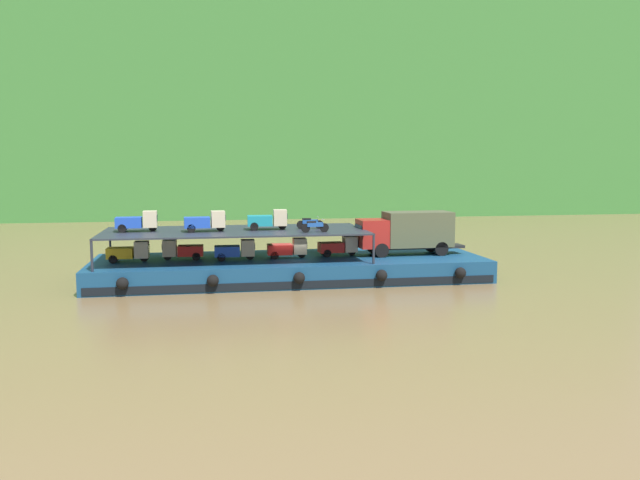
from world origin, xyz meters
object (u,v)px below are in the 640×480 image
at_px(mini_truck_lower_mid, 235,250).
at_px(mini_truck_lower_fore, 288,248).
at_px(motorcycle_upper_port, 315,226).
at_px(mini_truck_upper_mid, 205,221).
at_px(cargo_barge, 290,268).
at_px(covered_lorry, 407,231).
at_px(mini_truck_lower_bow, 339,246).
at_px(mini_truck_lower_stern, 129,252).
at_px(mini_truck_upper_stern, 137,221).
at_px(mini_truck_lower_aft, 182,250).
at_px(mini_truck_upper_fore, 268,220).
at_px(motorcycle_upper_centre, 310,223).

bearing_deg(mini_truck_lower_mid, mini_truck_lower_fore, 4.14).
bearing_deg(motorcycle_upper_port, mini_truck_upper_mid, 165.67).
bearing_deg(mini_truck_lower_fore, cargo_barge, 38.83).
bearing_deg(covered_lorry, mini_truck_lower_bow, 177.09).
xyz_separation_m(mini_truck_lower_stern, mini_truck_upper_stern, (0.57, 0.41, 2.00)).
bearing_deg(mini_truck_lower_aft, covered_lorry, -0.93).
bearing_deg(mini_truck_lower_mid, mini_truck_lower_stern, 177.24).
bearing_deg(mini_truck_upper_stern, mini_truck_lower_fore, -2.74).
bearing_deg(mini_truck_lower_bow, mini_truck_lower_aft, 179.98).
distance_m(cargo_barge, mini_truck_upper_stern, 10.88).
distance_m(cargo_barge, covered_lorry, 8.88).
relative_size(mini_truck_lower_stern, mini_truck_upper_fore, 0.99).
xyz_separation_m(covered_lorry, mini_truck_lower_mid, (-12.36, -0.47, -1.00)).
relative_size(mini_truck_lower_aft, mini_truck_lower_bow, 0.99).
bearing_deg(motorcycle_upper_centre, mini_truck_lower_bow, 7.35).
bearing_deg(mini_truck_upper_mid, mini_truck_upper_fore, 6.73).
height_order(mini_truck_lower_aft, mini_truck_upper_stern, mini_truck_upper_stern).
bearing_deg(motorcycle_upper_centre, mini_truck_lower_stern, -179.47).
bearing_deg(mini_truck_lower_aft, motorcycle_upper_port, -16.46).
bearing_deg(mini_truck_upper_fore, motorcycle_upper_port, -38.89).
bearing_deg(mini_truck_lower_fore, motorcycle_upper_centre, 6.80).
bearing_deg(mini_truck_lower_bow, mini_truck_upper_stern, 179.91).
distance_m(mini_truck_lower_aft, mini_truck_lower_mid, 3.66).
height_order(covered_lorry, mini_truck_upper_mid, mini_truck_upper_mid).
distance_m(mini_truck_lower_aft, mini_truck_lower_fore, 7.23).
distance_m(mini_truck_lower_mid, motorcycle_upper_centre, 5.53).
bearing_deg(mini_truck_lower_stern, mini_truck_lower_fore, -0.42).
height_order(covered_lorry, mini_truck_lower_mid, covered_lorry).
bearing_deg(cargo_barge, mini_truck_lower_stern, -179.60).
xyz_separation_m(mini_truck_lower_stern, motorcycle_upper_port, (12.25, -2.20, 1.74)).
xyz_separation_m(cargo_barge, covered_lorry, (8.54, 0.05, 2.44)).
bearing_deg(motorcycle_upper_port, covered_lorry, 18.02).
height_order(mini_truck_lower_mid, mini_truck_lower_fore, same).
bearing_deg(cargo_barge, covered_lorry, 0.37).
bearing_deg(motorcycle_upper_port, mini_truck_upper_fore, 141.11).
height_order(cargo_barge, motorcycle_upper_port, motorcycle_upper_port).
bearing_deg(cargo_barge, mini_truck_upper_stern, 178.16).
xyz_separation_m(mini_truck_upper_fore, motorcycle_upper_port, (2.89, -2.33, -0.26)).
xyz_separation_m(mini_truck_lower_bow, motorcycle_upper_centre, (-2.12, -0.27, 1.74)).
bearing_deg(motorcycle_upper_port, mini_truck_lower_stern, 169.81).
xyz_separation_m(covered_lorry, mini_truck_lower_fore, (-8.73, -0.21, -1.00)).
height_order(mini_truck_upper_mid, motorcycle_upper_port, mini_truck_upper_mid).
xyz_separation_m(cargo_barge, motorcycle_upper_centre, (1.41, 0.04, 3.18)).
bearing_deg(mini_truck_lower_fore, covered_lorry, 1.37).
relative_size(mini_truck_upper_stern, mini_truck_upper_fore, 0.99).
xyz_separation_m(mini_truck_upper_stern, mini_truck_upper_fore, (8.79, -0.28, 0.00)).
height_order(mini_truck_lower_bow, mini_truck_upper_mid, mini_truck_upper_mid).
distance_m(mini_truck_upper_fore, motorcycle_upper_port, 3.72).
xyz_separation_m(mini_truck_lower_aft, mini_truck_upper_fore, (5.88, -0.26, 2.00)).
height_order(mini_truck_lower_bow, mini_truck_upper_fore, mini_truck_upper_fore).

